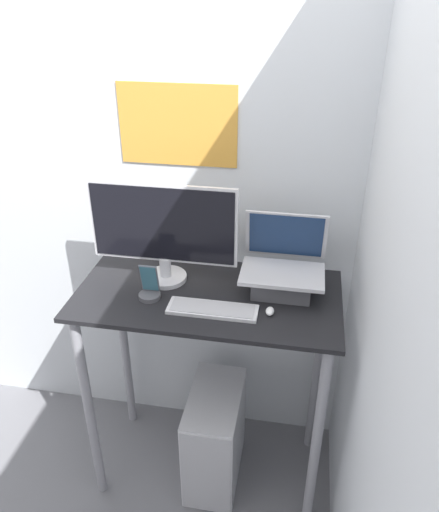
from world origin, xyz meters
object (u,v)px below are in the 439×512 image
(laptop, at_px, (282,274))
(monitor, at_px, (163,232))
(computer_tower, at_px, (215,436))
(cell_phone, at_px, (150,289))
(mouse, at_px, (270,311))
(keyboard, at_px, (213,309))

(laptop, xyz_separation_m, monitor, (-0.49, 0.00, 0.14))
(computer_tower, bearing_deg, cell_phone, -172.53)
(monitor, bearing_deg, laptop, -0.56)
(cell_phone, bearing_deg, computer_tower, 7.47)
(mouse, xyz_separation_m, cell_phone, (-0.49, 0.03, 0.03))
(mouse, bearing_deg, cell_phone, 176.72)
(mouse, distance_m, computer_tower, 0.84)
(mouse, relative_size, computer_tower, 0.10)
(laptop, xyz_separation_m, computer_tower, (-0.26, -0.11, -0.88))
(laptop, distance_m, computer_tower, 0.93)
(monitor, bearing_deg, cell_phone, -100.20)
(cell_phone, bearing_deg, mouse, -3.28)
(monitor, relative_size, computer_tower, 1.20)
(keyboard, bearing_deg, mouse, 5.66)
(keyboard, distance_m, computer_tower, 0.81)
(monitor, distance_m, mouse, 0.54)
(laptop, relative_size, cell_phone, 2.24)
(laptop, distance_m, cell_phone, 0.54)
(keyboard, bearing_deg, monitor, 140.85)
(monitor, distance_m, computer_tower, 1.05)
(keyboard, distance_m, cell_phone, 0.27)
(laptop, height_order, keyboard, laptop)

